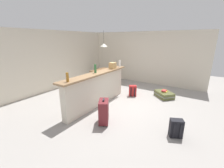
# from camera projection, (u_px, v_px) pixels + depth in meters

# --- Properties ---
(ground_plane) EXTENTS (13.00, 13.00, 0.05)m
(ground_plane) POSITION_uv_depth(u_px,v_px,m) (115.00, 103.00, 5.26)
(ground_plane) COLOR gray
(wall_back) EXTENTS (6.60, 0.10, 2.50)m
(wall_back) POSITION_uv_depth(u_px,v_px,m) (56.00, 60.00, 6.48)
(wall_back) COLOR beige
(wall_back) RESTS_ON ground_plane
(wall_right) EXTENTS (0.10, 6.00, 2.50)m
(wall_right) POSITION_uv_depth(u_px,v_px,m) (142.00, 57.00, 7.50)
(wall_right) COLOR beige
(wall_right) RESTS_ON ground_plane
(partition_half_wall) EXTENTS (2.80, 0.20, 1.06)m
(partition_half_wall) POSITION_uv_depth(u_px,v_px,m) (97.00, 90.00, 4.90)
(partition_half_wall) COLOR beige
(partition_half_wall) RESTS_ON ground_plane
(bar_countertop) EXTENTS (2.96, 0.40, 0.05)m
(bar_countertop) POSITION_uv_depth(u_px,v_px,m) (97.00, 74.00, 4.74)
(bar_countertop) COLOR #93704C
(bar_countertop) RESTS_ON partition_half_wall
(bottle_amber) EXTENTS (0.07, 0.07, 0.23)m
(bottle_amber) POSITION_uv_depth(u_px,v_px,m) (67.00, 77.00, 3.71)
(bottle_amber) COLOR #9E661E
(bottle_amber) RESTS_ON bar_countertop
(bottle_green) EXTENTS (0.08, 0.08, 0.27)m
(bottle_green) POSITION_uv_depth(u_px,v_px,m) (95.00, 69.00, 4.70)
(bottle_green) COLOR #2D6B38
(bottle_green) RESTS_ON bar_countertop
(bottle_white) EXTENTS (0.07, 0.07, 0.26)m
(bottle_white) POSITION_uv_depth(u_px,v_px,m) (120.00, 64.00, 5.69)
(bottle_white) COLOR silver
(bottle_white) RESTS_ON bar_countertop
(grocery_bag) EXTENTS (0.26, 0.18, 0.22)m
(grocery_bag) POSITION_uv_depth(u_px,v_px,m) (113.00, 66.00, 5.39)
(grocery_bag) COLOR tan
(grocery_bag) RESTS_ON bar_countertop
(dining_table) EXTENTS (1.10, 0.80, 0.74)m
(dining_table) POSITION_uv_depth(u_px,v_px,m) (103.00, 72.00, 7.08)
(dining_table) COLOR brown
(dining_table) RESTS_ON ground_plane
(dining_chair_near_partition) EXTENTS (0.44, 0.44, 0.93)m
(dining_chair_near_partition) POSITION_uv_depth(u_px,v_px,m) (113.00, 76.00, 6.78)
(dining_chair_near_partition) COLOR #9E754C
(dining_chair_near_partition) RESTS_ON ground_plane
(pendant_lamp) EXTENTS (0.34, 0.34, 0.74)m
(pendant_lamp) POSITION_uv_depth(u_px,v_px,m) (104.00, 45.00, 6.78)
(pendant_lamp) COLOR black
(suitcase_flat_olive) EXTENTS (0.83, 0.84, 0.22)m
(suitcase_flat_olive) POSITION_uv_depth(u_px,v_px,m) (164.00, 94.00, 5.69)
(suitcase_flat_olive) COLOR #51562D
(suitcase_flat_olive) RESTS_ON ground_plane
(suitcase_upright_maroon) EXTENTS (0.50, 0.43, 0.67)m
(suitcase_upright_maroon) POSITION_uv_depth(u_px,v_px,m) (104.00, 111.00, 3.89)
(suitcase_upright_maroon) COLOR maroon
(suitcase_upright_maroon) RESTS_ON ground_plane
(backpack_black) EXTENTS (0.31, 0.33, 0.42)m
(backpack_black) POSITION_uv_depth(u_px,v_px,m) (176.00, 128.00, 3.37)
(backpack_black) COLOR black
(backpack_black) RESTS_ON ground_plane
(backpack_red) EXTENTS (0.32, 0.33, 0.42)m
(backpack_red) POSITION_uv_depth(u_px,v_px,m) (133.00, 91.00, 5.81)
(backpack_red) COLOR red
(backpack_red) RESTS_ON ground_plane
(book_stack) EXTENTS (0.24, 0.20, 0.06)m
(book_stack) POSITION_uv_depth(u_px,v_px,m) (164.00, 91.00, 5.65)
(book_stack) COLOR gold
(book_stack) RESTS_ON suitcase_flat_olive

